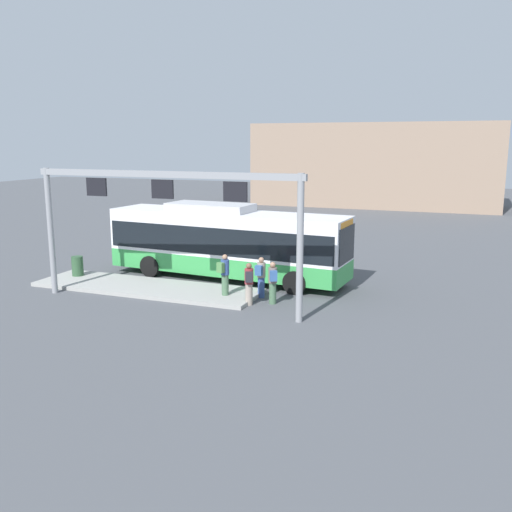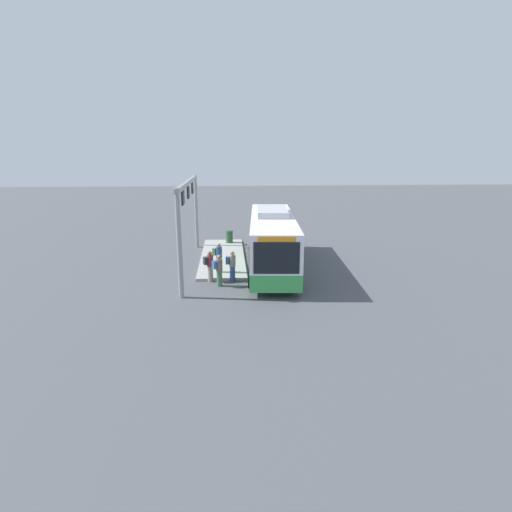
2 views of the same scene
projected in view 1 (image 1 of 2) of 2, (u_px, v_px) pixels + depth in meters
ground_plane at (227, 279)px, 25.92m from camera, size 120.00×120.00×0.00m
platform_curb at (146, 287)px, 24.04m from camera, size 10.00×2.80×0.16m
bus_main at (227, 240)px, 25.56m from camera, size 11.44×3.33×3.46m
person_boarding at (249, 283)px, 21.53m from camera, size 0.48×0.60×1.67m
person_waiting_near at (261, 276)px, 22.59m from camera, size 0.36×0.53×1.67m
person_waiting_mid at (225, 274)px, 22.35m from camera, size 0.46×0.59×1.67m
person_waiting_far at (273, 282)px, 21.70m from camera, size 0.51×0.60×1.67m
platform_sign_gantry at (163, 207)px, 20.83m from camera, size 11.08×0.24×5.20m
station_building at (375, 165)px, 55.08m from camera, size 23.38×8.00×7.98m
trash_bin at (77, 266)px, 25.75m from camera, size 0.52×0.52×0.90m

